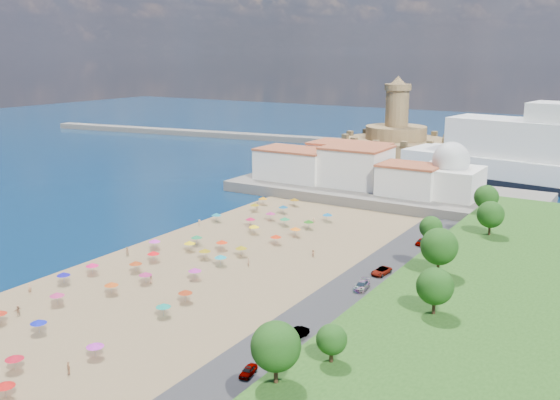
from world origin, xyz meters
The scene contains 11 objects.
ground centered at (0.00, 0.00, 0.00)m, with size 700.00×700.00×0.00m, color #071938.
terrace centered at (10.00, 73.00, 1.50)m, with size 90.00×36.00×3.00m, color #59544C.
jetty centered at (-12.00, 108.00, 1.20)m, with size 18.00×70.00×2.40m, color #59544C.
breakwater centered at (-110.00, 153.00, 1.30)m, with size 200.00×7.00×2.60m, color #59544C.
waterfront_buildings centered at (-3.05, 73.64, 7.88)m, with size 57.00×29.00×11.00m.
domed_building centered at (30.00, 71.00, 8.97)m, with size 16.00×16.00×15.00m.
fortress centered at (-12.00, 138.00, 6.68)m, with size 40.00×40.00×32.40m.
beach_parasols centered at (-1.11, -11.59, 2.15)m, with size 31.52×117.06×2.20m.
beachgoers centered at (-1.23, 1.93, 1.12)m, with size 35.78×87.53×1.90m.
parked_cars centered at (36.00, -0.64, 1.38)m, with size 2.94×69.79×1.44m.
hillside_trees centered at (48.01, -4.33, 10.13)m, with size 15.63×108.12×7.81m.
Camera 1 is at (78.18, -94.89, 41.63)m, focal length 40.00 mm.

